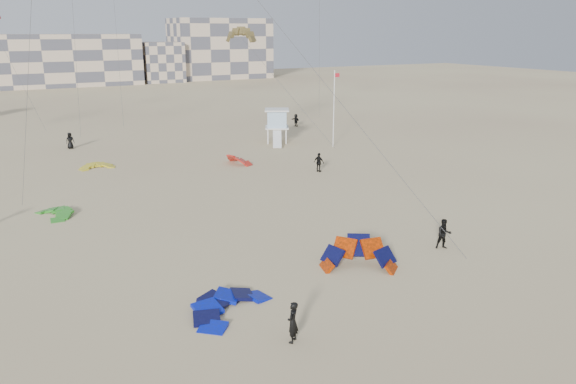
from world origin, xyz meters
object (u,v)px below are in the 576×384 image
kite_ground_orange (359,268)px  kitesurfer_main (293,322)px  lifeguard_tower_near (277,126)px  kite_ground_blue (229,310)px

kite_ground_orange → kitesurfer_main: 8.71m
kite_ground_orange → lifeguard_tower_near: size_ratio=0.73×
kite_ground_blue → kite_ground_orange: size_ratio=0.99×
kite_ground_blue → kitesurfer_main: (1.32, -3.91, 0.92)m
kite_ground_blue → kitesurfer_main: kitesurfer_main is taller
kite_ground_blue → kite_ground_orange: 8.41m
kite_ground_orange → lifeguard_tower_near: bearing=101.7°
kite_ground_orange → kitesurfer_main: bearing=-112.3°
kite_ground_blue → lifeguard_tower_near: bearing=28.8°
kite_ground_orange → lifeguard_tower_near: (12.73, 34.87, 1.96)m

